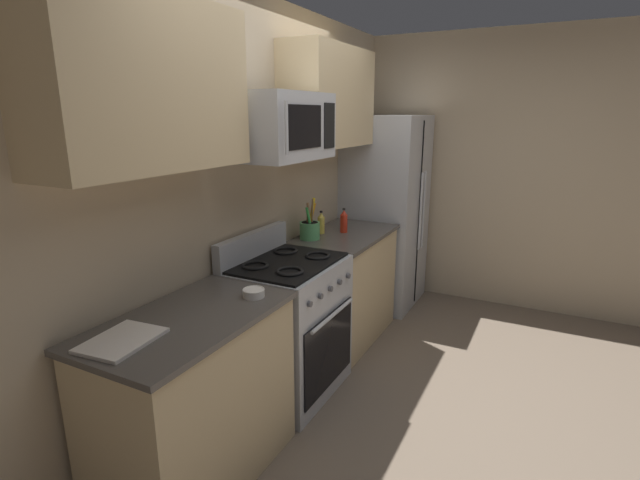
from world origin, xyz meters
TOP-DOWN VIEW (x-y plane):
  - ground_plane at (0.00, 0.00)m, footprint 16.00×16.00m
  - wall_back at (0.00, 1.02)m, footprint 8.00×0.10m
  - counter_left at (-0.92, 0.66)m, footprint 1.06×0.60m
  - range_oven at (-0.00, 0.66)m, footprint 0.76×0.64m
  - counter_right at (0.91, 0.66)m, footprint 1.03×0.60m
  - refrigerator at (1.84, 0.64)m, footprint 0.79×0.71m
  - wall_right at (2.33, 0.00)m, footprint 0.10×8.00m
  - microwave at (-0.00, 0.68)m, footprint 0.70×0.44m
  - upper_cabinets_left at (-0.92, 0.80)m, footprint 1.05×0.34m
  - upper_cabinets_right at (0.91, 0.80)m, footprint 1.02×0.34m
  - utensil_crock at (0.62, 0.83)m, footprint 0.16×0.16m
  - cutting_board at (-1.25, 0.73)m, footprint 0.34×0.27m
  - bottle_oil at (0.82, 0.83)m, footprint 0.06×0.06m
  - bottle_hot_sauce at (0.94, 0.68)m, footprint 0.06×0.06m
  - prep_bowl at (-0.57, 0.52)m, footprint 0.12×0.12m

SIDE VIEW (x-z plane):
  - ground_plane at x=0.00m, z-range 0.00..0.00m
  - counter_left at x=-0.92m, z-range 0.00..0.91m
  - counter_right at x=0.91m, z-range 0.00..0.91m
  - range_oven at x=0.00m, z-range -0.07..1.02m
  - cutting_board at x=-1.25m, z-range 0.91..0.93m
  - refrigerator at x=1.84m, z-range 0.00..1.84m
  - prep_bowl at x=-0.57m, z-range 0.91..0.96m
  - utensil_crock at x=0.62m, z-range 0.83..1.15m
  - bottle_oil at x=0.82m, z-range 0.90..1.09m
  - bottle_hot_sauce at x=0.94m, z-range 0.90..1.10m
  - wall_back at x=0.00m, z-range 0.00..2.60m
  - wall_right at x=2.33m, z-range 0.00..2.60m
  - microwave at x=0.00m, z-range 1.58..1.97m
  - upper_cabinets_left at x=-0.92m, z-range 1.60..2.34m
  - upper_cabinets_right at x=0.91m, z-range 1.60..2.34m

